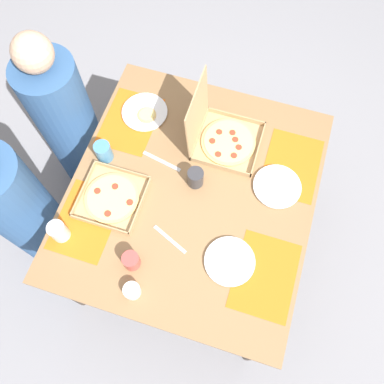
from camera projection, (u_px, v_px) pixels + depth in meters
ground_plane at (192, 238)px, 2.60m from camera, size 6.00×6.00×0.00m
dining_table at (192, 201)px, 2.01m from camera, size 1.26×1.15×0.75m
placemat_near_left at (265, 276)px, 1.75m from camera, size 0.36×0.26×0.00m
placemat_near_right at (292, 165)px, 1.96m from camera, size 0.36×0.26×0.00m
placemat_far_left at (86, 220)px, 1.85m from camera, size 0.36×0.26×0.00m
placemat_far_right at (130, 121)px, 2.06m from camera, size 0.36×0.26×0.00m
pizza_box_center at (222, 136)px, 1.97m from camera, size 0.31×0.33×0.34m
pizza_box_corner_left at (112, 198)px, 1.88m from camera, size 0.29×0.29×0.04m
plate_near_left at (145, 113)px, 2.07m from camera, size 0.24×0.24×0.03m
plate_near_right at (277, 187)px, 1.91m from camera, size 0.23×0.23×0.02m
plate_far_left at (230, 261)px, 1.77m from camera, size 0.23×0.23×0.02m
cup_clear_left at (195, 177)px, 1.88m from camera, size 0.08×0.08×0.10m
cup_spare at (104, 152)px, 1.93m from camera, size 0.08×0.08×0.10m
cup_dark at (59, 231)px, 1.77m from camera, size 0.08×0.08×0.11m
cup_red at (131, 261)px, 1.73m from camera, size 0.07×0.07×0.09m
condiment_bowl at (132, 291)px, 1.70m from camera, size 0.07×0.07×0.05m
fork_by_near_right at (170, 239)px, 1.81m from camera, size 0.09×0.18×0.00m
knife_by_near_left at (162, 161)px, 1.97m from camera, size 0.06×0.21×0.00m
diner_left_seat at (23, 211)px, 2.09m from camera, size 0.32×0.32×1.22m
diner_right_seat at (69, 123)px, 2.30m from camera, size 0.32×0.32×1.21m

